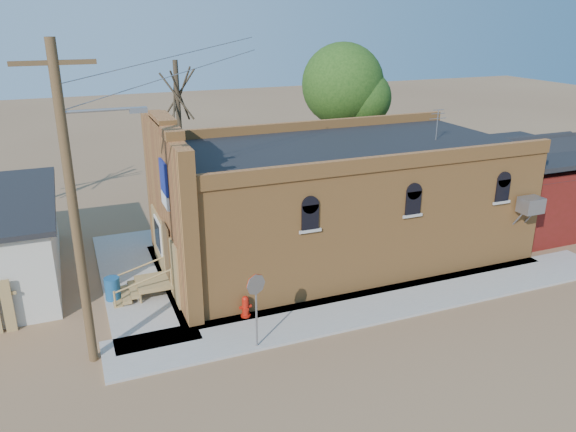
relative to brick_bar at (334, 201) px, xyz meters
name	(u,v)px	position (x,y,z in m)	size (l,w,h in m)	color
ground	(361,325)	(-1.64, -5.49, -2.34)	(120.00, 120.00, 0.00)	brown
sidewalk_south	(387,303)	(-0.14, -4.59, -2.30)	(19.00, 2.20, 0.08)	#9E9991
sidewalk_west	(138,279)	(-7.94, 0.51, -2.30)	(2.60, 10.00, 0.08)	#9E9991
brick_bar	(334,201)	(0.00, 0.00, 0.00)	(16.40, 7.97, 6.30)	#BC7839
red_shed	(523,178)	(9.86, 0.01, -0.07)	(5.40, 6.40, 4.30)	#55150E
utility_pole	(75,205)	(-9.79, -4.29, 2.43)	(3.12, 0.26, 9.00)	#4D391E
tree_bare_near	(177,93)	(-4.64, 7.51, 3.62)	(2.80, 2.80, 7.65)	#453927
tree_leafy	(343,85)	(4.36, 8.01, 3.59)	(4.40, 4.40, 8.15)	#453927
fire_hydrant	(245,306)	(-5.00, -3.70, -1.89)	(0.42, 0.40, 0.74)	#A81509
stop_sign	(256,291)	(-5.22, -5.49, -0.43)	(0.63, 0.26, 2.38)	gray
trash_barrel	(113,288)	(-8.94, -0.82, -1.85)	(0.53, 0.53, 0.81)	navy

